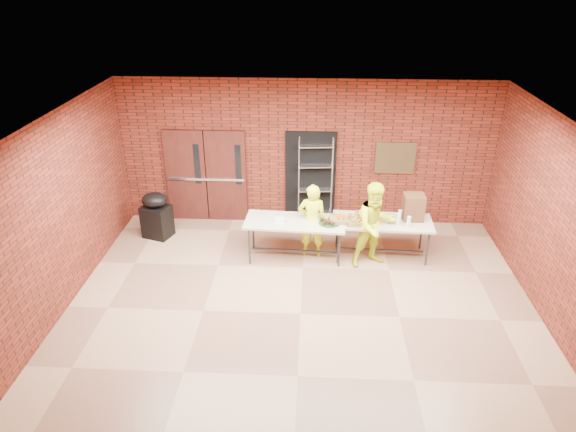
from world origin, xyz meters
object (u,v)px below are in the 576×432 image
object	(u,v)px
table_right	(382,224)
coffee_dispenser	(413,207)
volunteer_man	(375,225)
volunteer_woman	(312,221)
wire_rack	(315,183)
table_left	(295,224)
covered_grill	(156,215)

from	to	relation	value
table_right	coffee_dispenser	size ratio (longest dim) A/B	3.79
coffee_dispenser	volunteer_man	distance (m)	0.89
table_right	volunteer_woman	xyz separation A→B (m)	(-1.37, -0.02, 0.04)
wire_rack	coffee_dispenser	xyz separation A→B (m)	(1.91, -1.23, 0.05)
table_left	volunteer_woman	distance (m)	0.34
table_right	covered_grill	world-z (taller)	covered_grill
wire_rack	table_right	distance (m)	1.90
coffee_dispenser	volunteer_man	size ratio (longest dim) A/B	0.30
covered_grill	volunteer_woman	distance (m)	3.36
coffee_dispenser	volunteer_woman	xyz separation A→B (m)	(-1.96, -0.13, -0.28)
covered_grill	volunteer_man	world-z (taller)	volunteer_man
volunteer_man	table_right	bearing A→B (deg)	36.83
table_left	volunteer_woman	bearing A→B (deg)	18.75
table_right	volunteer_man	world-z (taller)	volunteer_man
table_left	table_right	xyz separation A→B (m)	(1.70, 0.12, -0.01)
wire_rack	coffee_dispenser	size ratio (longest dim) A/B	3.89
table_left	volunteer_man	bearing A→B (deg)	-3.65
covered_grill	volunteer_man	distance (m)	4.59
table_left	volunteer_man	size ratio (longest dim) A/B	1.17
covered_grill	volunteer_woman	xyz separation A→B (m)	(3.30, -0.62, 0.26)
table_right	table_left	bearing A→B (deg)	-173.87
volunteer_woman	covered_grill	bearing A→B (deg)	-7.86
table_left	volunteer_woman	world-z (taller)	volunteer_woman
coffee_dispenser	covered_grill	size ratio (longest dim) A/B	0.51
table_left	wire_rack	bearing A→B (deg)	78.62
covered_grill	volunteer_woman	size ratio (longest dim) A/B	0.66
wire_rack	volunteer_man	size ratio (longest dim) A/B	1.18
table_right	volunteer_woman	distance (m)	1.37
wire_rack	volunteer_woman	xyz separation A→B (m)	(-0.05, -1.36, -0.24)
table_left	volunteer_man	world-z (taller)	volunteer_man
table_right	volunteer_man	distance (m)	0.37
table_right	covered_grill	xyz separation A→B (m)	(-4.67, 0.59, -0.22)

